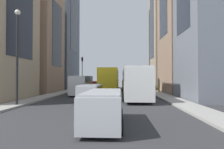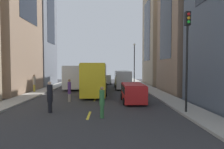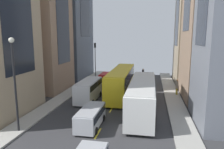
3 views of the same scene
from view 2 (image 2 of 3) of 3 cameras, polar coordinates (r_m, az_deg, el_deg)
ground_plane at (r=27.12m, az=-4.02°, el=-4.39°), size 40.44×40.44×0.00m
sidewalk_west at (r=28.37m, az=-18.72°, el=-4.06°), size 2.06×44.00×0.15m
sidewalk_east at (r=27.74m, az=11.03°, el=-4.12°), size 2.06×44.00×0.15m
lane_stripe_1 at (r=12.39m, az=-7.25°, el=-12.54°), size 0.16×2.00×0.01m
lane_stripe_2 at (r=18.23m, az=-5.31°, el=-7.70°), size 0.16×2.00×0.01m
lane_stripe_3 at (r=24.15m, az=-4.34°, el=-5.21°), size 0.16×2.00×0.01m
lane_stripe_4 at (r=30.10m, az=-3.76°, el=-3.71°), size 0.16×2.00×0.01m
lane_stripe_5 at (r=36.07m, az=-3.37°, el=-2.70°), size 0.16×2.00×0.01m
lane_stripe_6 at (r=42.05m, az=-3.09°, el=-1.98°), size 0.16×2.00×0.01m
lane_stripe_7 at (r=48.03m, az=-2.88°, el=-1.43°), size 0.16×2.00×0.01m
building_east_1 at (r=26.25m, az=26.51°, el=15.52°), size 9.42×7.85×18.54m
building_east_2 at (r=35.97m, az=18.75°, el=12.65°), size 9.93×8.73×19.37m
city_bus_white at (r=30.24m, az=-10.19°, el=0.10°), size 2.80×12.58×3.35m
streetcar_yellow at (r=23.58m, az=-4.89°, el=-0.23°), size 2.70×12.84×3.59m
delivery_van_white at (r=27.15m, az=3.27°, el=-1.17°), size 2.25×6.12×2.58m
car_silver_0 at (r=42.61m, az=-4.35°, el=-0.60°), size 1.88×4.56×1.68m
car_red_1 at (r=16.60m, az=6.57°, el=-5.28°), size 2.02×4.04×1.67m
car_silver_2 at (r=34.74m, az=-1.84°, el=-1.23°), size 1.90×4.53×1.71m
pedestrian_crossing_near at (r=24.39m, az=-23.12°, el=-2.31°), size 0.36×0.36×2.12m
pedestrian_walking_far at (r=17.13m, az=-13.16°, el=-4.62°), size 0.30×0.30×2.08m
pedestrian_crossing_mid at (r=11.52m, az=-3.13°, el=-8.35°), size 0.33×0.33×1.97m
pedestrian_waiting_curb at (r=13.50m, az=-18.84°, el=-6.47°), size 0.39×0.39×2.18m
traffic_light_near_corner at (r=13.33m, az=22.43°, el=8.88°), size 0.32×0.44×6.70m
streetlamp_near at (r=37.30m, az=6.98°, el=4.91°), size 0.44×0.44×7.78m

